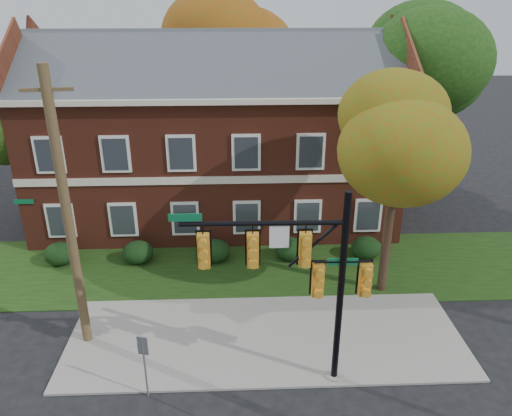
{
  "coord_description": "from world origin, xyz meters",
  "views": [
    {
      "loc": [
        -0.96,
        -13.48,
        11.45
      ],
      "look_at": [
        -0.27,
        3.0,
        4.24
      ],
      "focal_mm": 35.0,
      "sensor_mm": 36.0,
      "label": 1
    }
  ],
  "objects_px": {
    "utility_pole": "(68,216)",
    "tree_near_right": "(406,135)",
    "hedge_far_left": "(60,254)",
    "sign_post": "(144,357)",
    "hedge_left": "(138,252)",
    "tree_far_rear": "(239,36)",
    "traffic_signal": "(302,271)",
    "tree_left_rear": "(9,100)",
    "apartment_building": "(215,126)",
    "hedge_center": "(215,251)",
    "hedge_right": "(291,249)",
    "tree_right_rear": "(433,61)",
    "hedge_far_right": "(366,248)"
  },
  "relations": [
    {
      "from": "hedge_center",
      "to": "tree_right_rear",
      "type": "bearing_deg",
      "value": 28.37
    },
    {
      "from": "hedge_right",
      "to": "utility_pole",
      "type": "distance_m",
      "value": 10.54
    },
    {
      "from": "tree_far_rear",
      "to": "utility_pole",
      "type": "distance_m",
      "value": 19.89
    },
    {
      "from": "sign_post",
      "to": "hedge_left",
      "type": "bearing_deg",
      "value": 116.04
    },
    {
      "from": "hedge_far_right",
      "to": "traffic_signal",
      "type": "xyz_separation_m",
      "value": [
        -4.1,
        -7.78,
        3.5
      ]
    },
    {
      "from": "hedge_right",
      "to": "tree_right_rear",
      "type": "distance_m",
      "value": 12.5
    },
    {
      "from": "hedge_right",
      "to": "tree_far_rear",
      "type": "relative_size",
      "value": 0.12
    },
    {
      "from": "apartment_building",
      "to": "tree_far_rear",
      "type": "xyz_separation_m",
      "value": [
        1.34,
        7.84,
        3.86
      ]
    },
    {
      "from": "hedge_left",
      "to": "traffic_signal",
      "type": "height_order",
      "value": "traffic_signal"
    },
    {
      "from": "tree_right_rear",
      "to": "hedge_left",
      "type": "bearing_deg",
      "value": -157.58
    },
    {
      "from": "traffic_signal",
      "to": "hedge_far_right",
      "type": "bearing_deg",
      "value": 63.07
    },
    {
      "from": "hedge_left",
      "to": "tree_near_right",
      "type": "distance_m",
      "value": 12.68
    },
    {
      "from": "traffic_signal",
      "to": "utility_pole",
      "type": "xyz_separation_m",
      "value": [
        -7.24,
        2.24,
        0.85
      ]
    },
    {
      "from": "tree_far_rear",
      "to": "traffic_signal",
      "type": "xyz_separation_m",
      "value": [
        1.56,
        -20.88,
        -4.82
      ]
    },
    {
      "from": "utility_pole",
      "to": "tree_near_right",
      "type": "bearing_deg",
      "value": 7.06
    },
    {
      "from": "hedge_far_left",
      "to": "sign_post",
      "type": "distance_m",
      "value": 9.87
    },
    {
      "from": "hedge_right",
      "to": "tree_far_rear",
      "type": "bearing_deg",
      "value": 99.36
    },
    {
      "from": "hedge_left",
      "to": "tree_far_rear",
      "type": "bearing_deg",
      "value": 69.71
    },
    {
      "from": "tree_near_right",
      "to": "sign_post",
      "type": "relative_size",
      "value": 3.83
    },
    {
      "from": "hedge_left",
      "to": "utility_pole",
      "type": "xyz_separation_m",
      "value": [
        -0.84,
        -5.55,
        4.35
      ]
    },
    {
      "from": "utility_pole",
      "to": "apartment_building",
      "type": "bearing_deg",
      "value": 61.96
    },
    {
      "from": "hedge_center",
      "to": "tree_far_rear",
      "type": "xyz_separation_m",
      "value": [
        1.34,
        13.09,
        8.32
      ]
    },
    {
      "from": "apartment_building",
      "to": "tree_left_rear",
      "type": "xyz_separation_m",
      "value": [
        -9.73,
        -1.12,
        1.69
      ]
    },
    {
      "from": "hedge_far_left",
      "to": "hedge_center",
      "type": "relative_size",
      "value": 1.0
    },
    {
      "from": "utility_pole",
      "to": "hedge_left",
      "type": "bearing_deg",
      "value": 75.24
    },
    {
      "from": "tree_near_right",
      "to": "tree_far_rear",
      "type": "relative_size",
      "value": 0.74
    },
    {
      "from": "hedge_right",
      "to": "tree_left_rear",
      "type": "height_order",
      "value": "tree_left_rear"
    },
    {
      "from": "hedge_left",
      "to": "tree_left_rear",
      "type": "xyz_separation_m",
      "value": [
        -6.23,
        4.14,
        6.16
      ]
    },
    {
      "from": "tree_right_rear",
      "to": "tree_far_rear",
      "type": "height_order",
      "value": "tree_far_rear"
    },
    {
      "from": "hedge_center",
      "to": "tree_left_rear",
      "type": "height_order",
      "value": "tree_left_rear"
    },
    {
      "from": "hedge_far_left",
      "to": "tree_right_rear",
      "type": "height_order",
      "value": "tree_right_rear"
    },
    {
      "from": "apartment_building",
      "to": "sign_post",
      "type": "relative_size",
      "value": 8.38
    },
    {
      "from": "hedge_right",
      "to": "hedge_far_right",
      "type": "height_order",
      "value": "same"
    },
    {
      "from": "hedge_far_left",
      "to": "hedge_far_right",
      "type": "distance_m",
      "value": 14.0
    },
    {
      "from": "hedge_left",
      "to": "hedge_center",
      "type": "height_order",
      "value": "same"
    },
    {
      "from": "hedge_far_left",
      "to": "tree_right_rear",
      "type": "relative_size",
      "value": 0.13
    },
    {
      "from": "hedge_center",
      "to": "tree_far_rear",
      "type": "distance_m",
      "value": 15.57
    },
    {
      "from": "hedge_right",
      "to": "tree_near_right",
      "type": "xyz_separation_m",
      "value": [
        3.72,
        -2.83,
        6.14
      ]
    },
    {
      "from": "hedge_right",
      "to": "traffic_signal",
      "type": "xyz_separation_m",
      "value": [
        -0.6,
        -7.78,
        3.5
      ]
    },
    {
      "from": "traffic_signal",
      "to": "apartment_building",
      "type": "bearing_deg",
      "value": 103.38
    },
    {
      "from": "tree_left_rear",
      "to": "utility_pole",
      "type": "xyz_separation_m",
      "value": [
        5.39,
        -9.69,
        -1.81
      ]
    },
    {
      "from": "apartment_building",
      "to": "sign_post",
      "type": "xyz_separation_m",
      "value": [
        -1.78,
        -13.57,
        -3.46
      ]
    },
    {
      "from": "hedge_center",
      "to": "tree_near_right",
      "type": "relative_size",
      "value": 0.16
    },
    {
      "from": "hedge_far_left",
      "to": "tree_far_rear",
      "type": "xyz_separation_m",
      "value": [
        8.34,
        13.09,
        8.32
      ]
    },
    {
      "from": "hedge_center",
      "to": "hedge_right",
      "type": "relative_size",
      "value": 1.0
    },
    {
      "from": "sign_post",
      "to": "tree_near_right",
      "type": "bearing_deg",
      "value": 45.7
    },
    {
      "from": "hedge_far_right",
      "to": "tree_left_rear",
      "type": "distance_m",
      "value": 18.3
    },
    {
      "from": "tree_far_rear",
      "to": "traffic_signal",
      "type": "relative_size",
      "value": 1.78
    },
    {
      "from": "tree_near_right",
      "to": "sign_post",
      "type": "bearing_deg",
      "value": -148.67
    },
    {
      "from": "hedge_left",
      "to": "tree_right_rear",
      "type": "relative_size",
      "value": 0.13
    }
  ]
}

